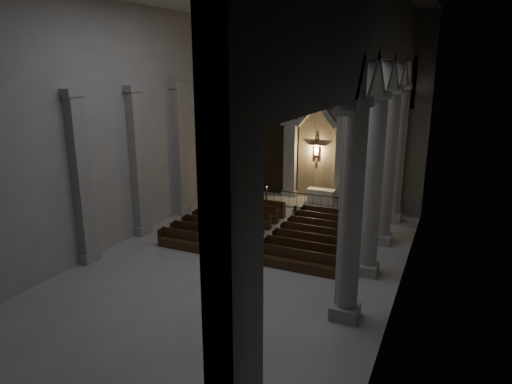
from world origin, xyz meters
TOP-DOWN VIEW (x-y plane):
  - room at (0.00, 0.00)m, footprint 24.00×24.10m
  - sanctuary_wall at (0.00, 11.54)m, footprint 14.00×0.77m
  - right_arcade at (5.50, 1.33)m, footprint 1.00×24.00m
  - left_pilasters at (-6.75, 3.50)m, footprint 0.60×13.00m
  - sanctuary_step at (0.00, 10.60)m, footprint 8.50×2.60m
  - altar at (0.69, 10.75)m, footprint 1.82×0.73m
  - altar_rail at (0.00, 9.44)m, footprint 5.46×0.09m
  - candle_stand_left at (-2.59, 9.26)m, footprint 0.22×0.22m
  - candle_stand_right at (3.28, 9.56)m, footprint 0.23×0.23m
  - pews at (0.00, 3.88)m, footprint 9.71×7.12m
  - worshipper at (0.46, 6.28)m, footprint 0.49×0.39m

SIDE VIEW (x-z plane):
  - sanctuary_step at x=0.00m, z-range 0.00..0.15m
  - pews at x=0.00m, z-range -0.17..0.79m
  - candle_stand_left at x=-2.59m, z-range -0.29..0.99m
  - candle_stand_right at x=3.28m, z-range -0.31..1.05m
  - worshipper at x=0.46m, z-range 0.00..1.18m
  - altar at x=0.69m, z-range 0.15..1.08m
  - altar_rail at x=0.00m, z-range 0.18..1.25m
  - left_pilasters at x=-6.75m, z-range -0.10..7.92m
  - sanctuary_wall at x=0.00m, z-range 0.62..12.62m
  - room at x=0.00m, z-range 1.60..13.60m
  - right_arcade at x=5.50m, z-range 1.83..13.83m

